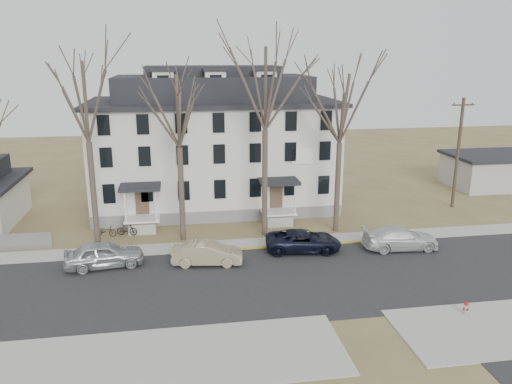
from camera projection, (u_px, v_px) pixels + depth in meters
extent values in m
plane|color=olive|center=(278.00, 297.00, 27.70)|extent=(120.00, 120.00, 0.00)
cube|color=#27272A|center=(271.00, 281.00, 29.60)|extent=(120.00, 10.00, 0.04)
cube|color=#A09F97|center=(255.00, 244.00, 35.31)|extent=(120.00, 2.00, 0.08)
cube|color=#A09F97|center=(121.00, 364.00, 21.72)|extent=(20.00, 5.00, 0.08)
cube|color=gold|center=(327.00, 245.00, 35.22)|extent=(14.00, 0.25, 0.06)
cube|color=slate|center=(215.00, 199.00, 44.38)|extent=(20.00, 10.00, 1.00)
cube|color=silver|center=(214.00, 150.00, 43.17)|extent=(20.00, 10.00, 8.00)
cube|color=black|center=(213.00, 102.00, 42.07)|extent=(20.80, 10.80, 0.30)
cube|color=black|center=(213.00, 88.00, 41.76)|extent=(16.00, 7.00, 2.00)
cube|color=black|center=(212.00, 71.00, 41.39)|extent=(11.00, 4.50, 0.80)
cube|color=white|center=(142.00, 219.00, 37.66)|extent=(2.60, 2.00, 0.16)
cube|color=white|center=(278.00, 212.00, 39.26)|extent=(2.60, 2.00, 0.16)
cube|color=white|center=(302.00, 156.00, 39.28)|extent=(1.60, 0.08, 1.20)
cube|color=#A09F97|center=(491.00, 172.00, 50.29)|extent=(8.00, 6.00, 3.00)
cube|color=black|center=(493.00, 155.00, 49.83)|extent=(8.50, 6.50, 0.30)
cylinder|color=#473B31|center=(94.00, 195.00, 34.36)|extent=(0.40, 0.40, 7.28)
cylinder|color=#473B31|center=(182.00, 195.00, 35.35)|extent=(0.40, 0.40, 6.76)
cylinder|color=#473B31|center=(265.00, 184.00, 36.13)|extent=(0.40, 0.40, 7.80)
cylinder|color=#473B31|center=(337.00, 188.00, 37.11)|extent=(0.40, 0.40, 6.76)
cylinder|color=#3D3023|center=(458.00, 154.00, 42.56)|extent=(0.28, 0.28, 9.50)
cube|color=#3D3023|center=(463.00, 105.00, 41.45)|extent=(2.00, 0.12, 0.12)
imported|color=#AAB2B8|center=(104.00, 255.00, 31.31)|extent=(5.06, 2.59, 1.65)
imported|color=tan|center=(207.00, 254.00, 31.72)|extent=(4.62, 2.11, 1.47)
imported|color=black|center=(303.00, 241.00, 33.89)|extent=(5.37, 2.93, 1.43)
imported|color=silver|center=(400.00, 239.00, 34.25)|extent=(5.27, 2.33, 1.50)
imported|color=black|center=(105.00, 231.00, 36.59)|extent=(1.71, 0.90, 0.85)
imported|color=black|center=(127.00, 230.00, 36.81)|extent=(1.61, 0.80, 0.93)
cylinder|color=#B7B7BA|center=(465.00, 315.00, 25.70)|extent=(0.30, 0.30, 0.06)
cylinder|color=#B7B7BA|center=(466.00, 309.00, 25.62)|extent=(0.21, 0.21, 0.53)
sphere|color=#A51411|center=(467.00, 304.00, 25.53)|extent=(0.23, 0.23, 0.23)
cylinder|color=#A51411|center=(466.00, 309.00, 25.61)|extent=(0.32, 0.11, 0.11)
cylinder|color=#A51411|center=(466.00, 309.00, 25.61)|extent=(0.11, 0.28, 0.11)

